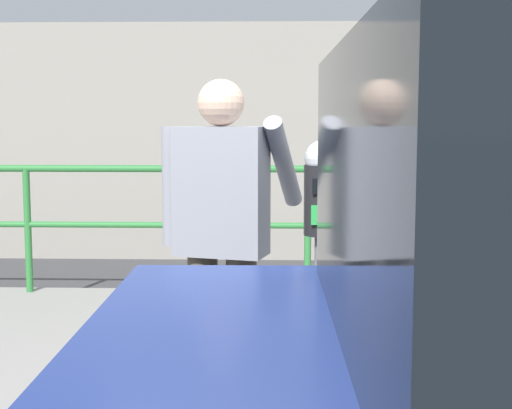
{
  "coord_description": "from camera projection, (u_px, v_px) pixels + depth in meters",
  "views": [
    {
      "loc": [
        -0.24,
        -3.09,
        1.64
      ],
      "look_at": [
        -0.35,
        0.5,
        1.23
      ],
      "focal_mm": 52.47,
      "sensor_mm": 36.0,
      "label": 1
    }
  ],
  "objects": [
    {
      "name": "sidewalk_curb",
      "position": [
        315.0,
        359.0,
        4.9
      ],
      "size": [
        36.0,
        3.35,
        0.15
      ],
      "primitive_type": "cube",
      "color": "gray",
      "rests_on": "ground"
    },
    {
      "name": "parking_meter",
      "position": [
        322.0,
        222.0,
        3.49
      ],
      "size": [
        0.17,
        0.18,
        1.39
      ],
      "rotation": [
        0.0,
        0.0,
        3.1
      ],
      "color": "slate",
      "rests_on": "sidewalk_curb"
    },
    {
      "name": "background_railing",
      "position": [
        308.0,
        202.0,
        6.31
      ],
      "size": [
        24.06,
        0.06,
        1.1
      ],
      "color": "#2D7A38",
      "rests_on": "sidewalk_curb"
    },
    {
      "name": "backdrop_wall",
      "position": [
        300.0,
        142.0,
        8.78
      ],
      "size": [
        32.0,
        0.5,
        2.73
      ],
      "primitive_type": "cube",
      "color": "gray",
      "rests_on": "ground"
    },
    {
      "name": "pedestrian_at_meter",
      "position": [
        222.0,
        229.0,
        3.64
      ],
      "size": [
        0.7,
        0.53,
        1.68
      ],
      "rotation": [
        0.0,
        0.0,
        -0.26
      ],
      "color": "brown",
      "rests_on": "sidewalk_curb"
    }
  ]
}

